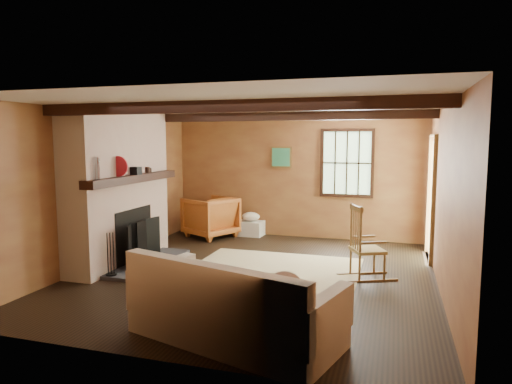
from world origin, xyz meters
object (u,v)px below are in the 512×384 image
(sofa, at_px, (232,311))
(armchair, at_px, (211,217))
(fireplace, at_px, (120,194))
(rocking_chair, at_px, (365,247))
(laundry_basket, at_px, (251,228))

(sofa, bearing_deg, armchair, 131.53)
(fireplace, xyz_separation_m, rocking_chair, (3.75, 0.28, -0.66))
(laundry_basket, bearing_deg, sofa, -74.36)
(rocking_chair, height_order, laundry_basket, rocking_chair)
(armchair, bearing_deg, fireplace, 12.02)
(sofa, relative_size, laundry_basket, 4.50)
(sofa, relative_size, armchair, 2.51)
(laundry_basket, bearing_deg, fireplace, -117.72)
(sofa, xyz_separation_m, laundry_basket, (-1.33, 4.74, -0.15))
(sofa, xyz_separation_m, armchair, (-2.06, 4.38, 0.11))
(sofa, distance_m, armchair, 4.84)
(fireplace, relative_size, sofa, 1.07)
(fireplace, height_order, armchair, fireplace)
(sofa, height_order, laundry_basket, sofa)
(fireplace, height_order, rocking_chair, fireplace)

